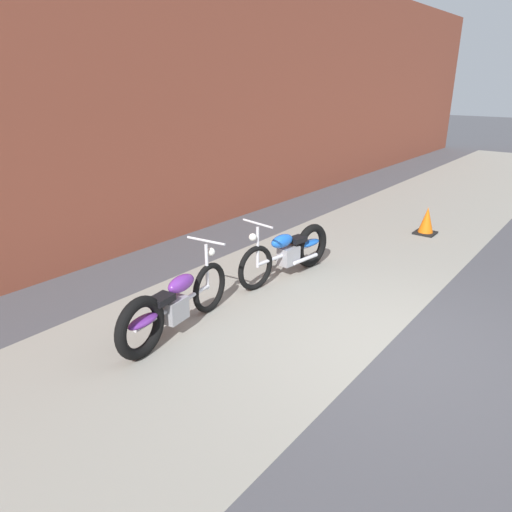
% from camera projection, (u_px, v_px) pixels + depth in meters
% --- Properties ---
extents(ground_plane, '(80.00, 80.00, 0.00)m').
position_uv_depth(ground_plane, '(387.00, 346.00, 5.51)').
color(ground_plane, '#47474C').
extents(sidewalk_slab, '(36.00, 3.50, 0.01)m').
position_uv_depth(sidewalk_slab, '(268.00, 305.00, 6.52)').
color(sidewalk_slab, gray).
rests_on(sidewalk_slab, ground).
extents(brick_building_wall, '(36.00, 0.50, 5.38)m').
position_uv_depth(brick_building_wall, '(98.00, 95.00, 7.56)').
color(brick_building_wall, brown).
rests_on(brick_building_wall, ground).
extents(motorcycle_purple, '(2.00, 0.58, 1.03)m').
position_uv_depth(motorcycle_purple, '(169.00, 308.00, 5.56)').
color(motorcycle_purple, black).
rests_on(motorcycle_purple, ground).
extents(motorcycle_blue, '(2.00, 0.62, 1.03)m').
position_uv_depth(motorcycle_blue, '(292.00, 251.00, 7.40)').
color(motorcycle_blue, black).
rests_on(motorcycle_blue, ground).
extents(traffic_cone, '(0.40, 0.40, 0.55)m').
position_uv_depth(traffic_cone, '(427.00, 222.00, 9.43)').
color(traffic_cone, orange).
rests_on(traffic_cone, ground).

